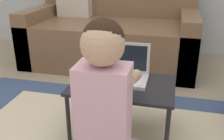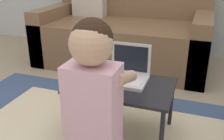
% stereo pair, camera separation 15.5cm
% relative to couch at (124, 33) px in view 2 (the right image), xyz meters
% --- Properties ---
extents(ground_plane, '(16.00, 16.00, 0.00)m').
position_rel_couch_xyz_m(ground_plane, '(0.22, -1.33, -0.30)').
color(ground_plane, gray).
extents(couch, '(1.67, 0.91, 0.87)m').
position_rel_couch_xyz_m(couch, '(0.00, 0.00, 0.00)').
color(couch, brown).
rests_on(couch, ground_plane).
extents(laptop_desk, '(0.60, 0.40, 0.33)m').
position_rel_couch_xyz_m(laptop_desk, '(0.37, -1.24, -0.00)').
color(laptop_desk, black).
rests_on(laptop_desk, ground_plane).
extents(laptop, '(0.24, 0.20, 0.21)m').
position_rel_couch_xyz_m(laptop, '(0.38, -1.18, 0.07)').
color(laptop, silver).
rests_on(laptop, laptop_desk).
extents(computer_mouse, '(0.07, 0.10, 0.04)m').
position_rel_couch_xyz_m(computer_mouse, '(0.19, -1.29, 0.05)').
color(computer_mouse, silver).
rests_on(computer_mouse, laptop_desk).
extents(person_seated, '(0.31, 0.37, 0.79)m').
position_rel_couch_xyz_m(person_seated, '(0.35, -1.62, 0.08)').
color(person_seated, '#E5B2CC').
rests_on(person_seated, ground_plane).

